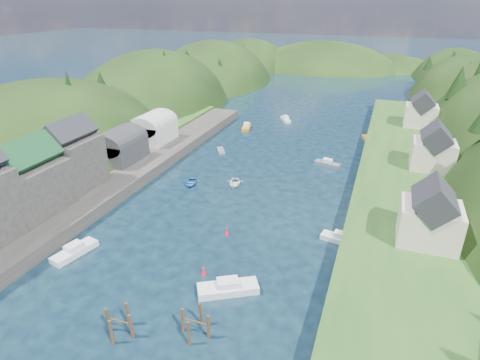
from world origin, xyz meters
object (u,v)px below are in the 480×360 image
at_px(channel_buoy_near, 203,271).
at_px(channel_buoy_far, 227,232).
at_px(piling_cluster_near, 120,325).
at_px(piling_cluster_far, 195,326).

bearing_deg(channel_buoy_near, channel_buoy_far, 94.26).
height_order(piling_cluster_near, piling_cluster_far, piling_cluster_near).
relative_size(piling_cluster_near, piling_cluster_far, 1.00).
xyz_separation_m(piling_cluster_far, channel_buoy_far, (-3.90, 17.98, -0.61)).
relative_size(piling_cluster_far, channel_buoy_near, 3.03).
relative_size(channel_buoy_near, channel_buoy_far, 1.00).
height_order(piling_cluster_near, channel_buoy_far, piling_cluster_near).
bearing_deg(piling_cluster_near, channel_buoy_near, 71.63).
height_order(piling_cluster_far, channel_buoy_near, piling_cluster_far).
bearing_deg(channel_buoy_near, piling_cluster_near, -108.37).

